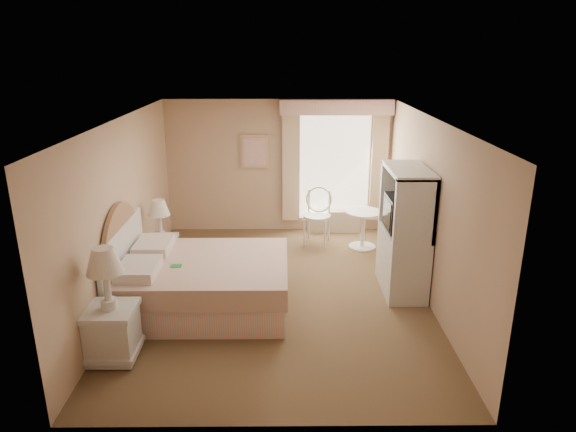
{
  "coord_description": "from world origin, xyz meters",
  "views": [
    {
      "loc": [
        0.1,
        -6.71,
        3.39
      ],
      "look_at": [
        0.15,
        0.3,
        1.08
      ],
      "focal_mm": 32.0,
      "sensor_mm": 36.0,
      "label": 1
    }
  ],
  "objects_px": {
    "bed": "(195,281)",
    "armoire": "(404,241)",
    "nightstand_near": "(111,319)",
    "cafe_chair": "(318,211)",
    "round_table": "(363,223)",
    "nightstand_far": "(162,244)"
  },
  "relations": [
    {
      "from": "nightstand_near",
      "to": "nightstand_far",
      "type": "height_order",
      "value": "nightstand_near"
    },
    {
      "from": "nightstand_near",
      "to": "armoire",
      "type": "relative_size",
      "value": 0.73
    },
    {
      "from": "bed",
      "to": "round_table",
      "type": "xyz_separation_m",
      "value": [
        2.6,
        2.17,
        0.07
      ]
    },
    {
      "from": "nightstand_near",
      "to": "round_table",
      "type": "bearing_deg",
      "value": 45.64
    },
    {
      "from": "bed",
      "to": "round_table",
      "type": "height_order",
      "value": "bed"
    },
    {
      "from": "nightstand_near",
      "to": "armoire",
      "type": "bearing_deg",
      "value": 25.46
    },
    {
      "from": "nightstand_far",
      "to": "cafe_chair",
      "type": "distance_m",
      "value": 2.83
    },
    {
      "from": "nightstand_far",
      "to": "round_table",
      "type": "xyz_separation_m",
      "value": [
        3.33,
        0.93,
        0.02
      ]
    },
    {
      "from": "nightstand_far",
      "to": "armoire",
      "type": "relative_size",
      "value": 0.63
    },
    {
      "from": "nightstand_near",
      "to": "cafe_chair",
      "type": "relative_size",
      "value": 1.32
    },
    {
      "from": "cafe_chair",
      "to": "armoire",
      "type": "bearing_deg",
      "value": -46.07
    },
    {
      "from": "armoire",
      "to": "nightstand_far",
      "type": "bearing_deg",
      "value": 168.61
    },
    {
      "from": "round_table",
      "to": "cafe_chair",
      "type": "bearing_deg",
      "value": 159.32
    },
    {
      "from": "nightstand_far",
      "to": "round_table",
      "type": "height_order",
      "value": "nightstand_far"
    },
    {
      "from": "bed",
      "to": "cafe_chair",
      "type": "distance_m",
      "value": 3.07
    },
    {
      "from": "bed",
      "to": "nightstand_near",
      "type": "xyz_separation_m",
      "value": [
        -0.73,
        -1.23,
        0.13
      ]
    },
    {
      "from": "bed",
      "to": "cafe_chair",
      "type": "bearing_deg",
      "value": 53.64
    },
    {
      "from": "bed",
      "to": "nightstand_near",
      "type": "relative_size",
      "value": 1.7
    },
    {
      "from": "nightstand_near",
      "to": "nightstand_far",
      "type": "xyz_separation_m",
      "value": [
        0.0,
        2.48,
        -0.07
      ]
    },
    {
      "from": "bed",
      "to": "armoire",
      "type": "bearing_deg",
      "value": 9.89
    },
    {
      "from": "bed",
      "to": "nightstand_near",
      "type": "bearing_deg",
      "value": -120.62
    },
    {
      "from": "round_table",
      "to": "armoire",
      "type": "height_order",
      "value": "armoire"
    }
  ]
}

